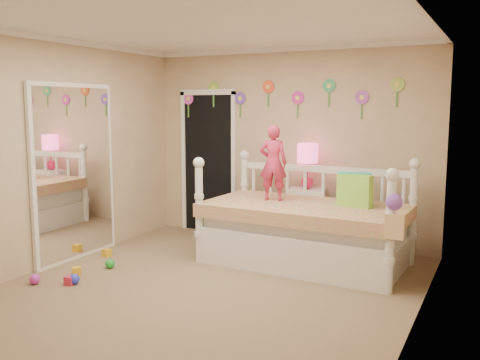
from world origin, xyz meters
The scene contains 17 objects.
floor centered at (0.00, 0.00, 0.00)m, with size 4.00×4.50×0.01m, color #7F684C.
ceiling centered at (0.00, 0.00, 2.60)m, with size 4.00×4.50×0.01m, color white.
back_wall centered at (0.00, 2.25, 1.30)m, with size 4.00×0.01×2.60m, color tan.
left_wall centered at (-2.00, 0.00, 1.30)m, with size 0.01×4.50×2.60m, color tan.
right_wall centered at (2.00, 0.00, 1.30)m, with size 0.01×4.50×2.60m, color tan.
crown_molding centered at (0.00, 0.00, 2.57)m, with size 4.00×4.50×0.06m, color white, non-canonical shape.
daybed centered at (0.57, 1.34, 0.64)m, with size 2.34×1.26×1.27m, color white, non-canonical shape.
pillow_turquoise centered at (1.09, 1.53, 0.89)m, with size 0.37×0.13×0.37m, color teal.
pillow_lime centered at (1.13, 1.42, 0.89)m, with size 0.38×0.14×0.36m, color #8EDE43.
child centered at (0.15, 1.39, 1.16)m, with size 0.33×0.22×0.91m, color #D02F56.
nightstand centered at (0.34, 2.06, 0.38)m, with size 0.46×0.35×0.77m, color white.
table_lamp centered at (0.34, 2.06, 1.16)m, with size 0.27×0.27×0.59m.
closet_doorway centered at (-1.25, 2.23, 1.03)m, with size 0.90×0.04×2.07m, color black.
flower_decals centered at (-0.09, 2.24, 1.94)m, with size 3.40×0.02×0.50m, color #B2668C, non-canonical shape.
mirror_closet centered at (-1.96, 0.30, 1.05)m, with size 0.07×1.30×2.10m, color white.
hanging_bag centered at (1.69, 0.70, 0.77)m, with size 0.20×0.16×0.36m, color beige, non-canonical shape.
toy_scatter centered at (-1.63, -0.13, 0.06)m, with size 0.80×1.30×0.11m, color #996666, non-canonical shape.
Camera 1 is at (2.60, -4.34, 1.83)m, focal length 39.32 mm.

